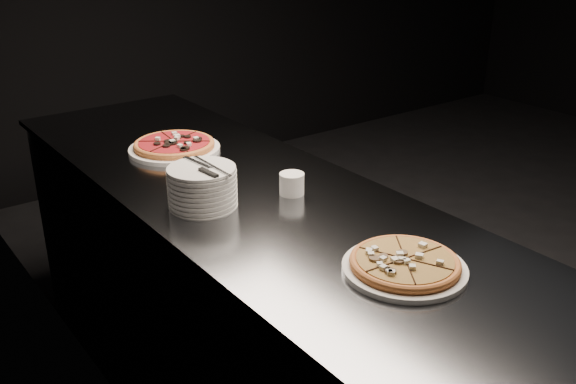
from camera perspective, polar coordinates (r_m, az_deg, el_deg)
floor at (r=3.94m, az=23.66°, el=-4.84°), size 5.00×5.00×0.00m
wall_left at (r=1.76m, az=-14.42°, el=11.98°), size 0.02×5.00×2.80m
counter at (r=2.28m, az=-3.37°, el=-10.39°), size 0.74×2.44×0.92m
pizza_mushroom at (r=1.61m, az=10.33°, el=-6.35°), size 0.31×0.31×0.04m
pizza_tomato at (r=2.42m, az=-10.07°, el=4.07°), size 0.39×0.39×0.04m
plate_stack at (r=1.93m, az=-7.62°, el=0.47°), size 0.20×0.20×0.12m
cutlery at (r=1.90m, az=-7.28°, el=2.16°), size 0.08×0.22×0.01m
ramekin at (r=2.00m, az=0.34°, el=0.79°), size 0.08×0.08×0.07m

